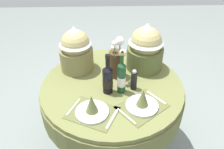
% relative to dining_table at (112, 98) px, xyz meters
% --- Properties ---
extents(ground, '(8.00, 8.00, 0.00)m').
position_rel_dining_table_xyz_m(ground, '(0.00, 0.00, -0.60)').
color(ground, gray).
extents(dining_table, '(1.20, 1.20, 0.75)m').
position_rel_dining_table_xyz_m(dining_table, '(0.00, 0.00, 0.00)').
color(dining_table, olive).
rests_on(dining_table, ground).
extents(place_setting_left, '(0.42, 0.38, 0.16)m').
position_rel_dining_table_xyz_m(place_setting_left, '(-0.15, -0.33, 0.20)').
color(place_setting_left, brown).
rests_on(place_setting_left, dining_table).
extents(place_setting_right, '(0.43, 0.41, 0.16)m').
position_rel_dining_table_xyz_m(place_setting_right, '(0.21, -0.28, 0.20)').
color(place_setting_right, brown).
rests_on(place_setting_right, dining_table).
extents(flower_vase, '(0.14, 0.19, 0.40)m').
position_rel_dining_table_xyz_m(flower_vase, '(0.04, 0.12, 0.31)').
color(flower_vase, '#47331E').
rests_on(flower_vase, dining_table).
extents(wine_bottle_left, '(0.08, 0.08, 0.34)m').
position_rel_dining_table_xyz_m(wine_bottle_left, '(-0.04, -0.09, 0.27)').
color(wine_bottle_left, black).
rests_on(wine_bottle_left, dining_table).
extents(wine_bottle_rear, '(0.07, 0.07, 0.36)m').
position_rel_dining_table_xyz_m(wine_bottle_rear, '(0.07, -0.09, 0.29)').
color(wine_bottle_rear, '#194223').
rests_on(wine_bottle_rear, dining_table).
extents(pepper_mill, '(0.05, 0.05, 0.19)m').
position_rel_dining_table_xyz_m(pepper_mill, '(0.17, -0.06, 0.23)').
color(pepper_mill, black).
rests_on(pepper_mill, dining_table).
extents(gift_tub_back_left, '(0.29, 0.29, 0.41)m').
position_rel_dining_table_xyz_m(gift_tub_back_left, '(-0.31, 0.25, 0.37)').
color(gift_tub_back_left, olive).
rests_on(gift_tub_back_left, dining_table).
extents(gift_tub_back_right, '(0.32, 0.32, 0.43)m').
position_rel_dining_table_xyz_m(gift_tub_back_right, '(0.30, 0.25, 0.37)').
color(gift_tub_back_right, '#566033').
rests_on(gift_tub_back_right, dining_table).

